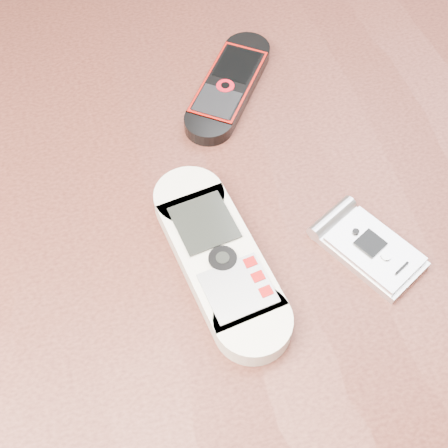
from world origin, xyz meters
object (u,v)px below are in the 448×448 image
table (219,292)px  motorola_razr (371,249)px  nokia_black_red (229,85)px  nokia_white (219,258)px

table → motorola_razr: motorola_razr is taller
table → motorola_razr: 0.17m
table → nokia_black_red: nokia_black_red is taller
motorola_razr → nokia_white: bearing=140.9°
nokia_black_red → nokia_white: bearing=-71.4°
nokia_black_red → motorola_razr: 0.21m
table → nokia_white: 0.12m
table → nokia_white: nokia_white is taller
table → nokia_white: size_ratio=6.70×
nokia_white → motorola_razr: (0.12, -0.02, -0.00)m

